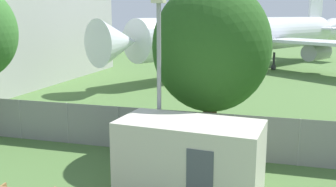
% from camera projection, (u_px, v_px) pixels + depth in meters
% --- Properties ---
extents(perimeter_fence, '(56.07, 0.07, 1.91)m').
position_uv_depth(perimeter_fence, '(119.00, 127.00, 17.46)').
color(perimeter_fence, gray).
rests_on(perimeter_fence, ground).
extents(airplane, '(29.71, 36.12, 11.21)m').
position_uv_depth(airplane, '(252.00, 35.00, 42.94)').
color(airplane, silver).
rests_on(airplane, ground).
extents(portable_cabin, '(4.89, 2.72, 2.46)m').
position_uv_depth(portable_cabin, '(189.00, 157.00, 13.05)').
color(portable_cabin, beige).
rests_on(portable_cabin, ground).
extents(tree_behind_benches, '(5.10, 5.10, 7.32)m').
position_uv_depth(tree_behind_benches, '(211.00, 47.00, 16.88)').
color(tree_behind_benches, '#4C3823').
rests_on(tree_behind_benches, ground).
extents(light_mast, '(0.44, 0.44, 6.64)m').
position_uv_depth(light_mast, '(159.00, 63.00, 14.27)').
color(light_mast, '#99999E').
rests_on(light_mast, ground).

